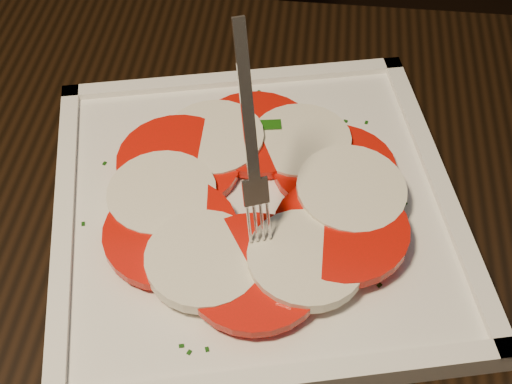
% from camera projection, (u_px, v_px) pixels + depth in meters
% --- Properties ---
extents(table, '(1.25, 0.88, 0.75)m').
position_uv_depth(table, '(162.00, 378.00, 0.59)').
color(table, black).
rests_on(table, ground).
extents(plate, '(0.36, 0.36, 0.01)m').
position_uv_depth(plate, '(256.00, 210.00, 0.57)').
color(plate, white).
rests_on(plate, table).
extents(caprese_salad, '(0.25, 0.27, 0.03)m').
position_uv_depth(caprese_salad, '(256.00, 195.00, 0.56)').
color(caprese_salad, red).
rests_on(caprese_salad, plate).
extents(fork, '(0.04, 0.06, 0.15)m').
position_uv_depth(fork, '(247.00, 130.00, 0.48)').
color(fork, white).
rests_on(fork, caprese_salad).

